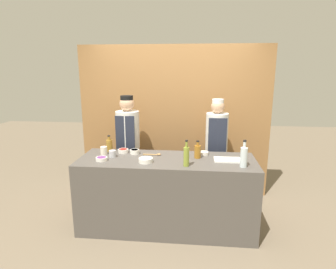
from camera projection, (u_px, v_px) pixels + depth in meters
name	position (u px, v px, depth m)	size (l,w,h in m)	color
ground_plane	(167.00, 226.00, 3.73)	(14.00, 14.00, 0.00)	#756651
cabinet_wall	(174.00, 121.00, 4.57)	(3.02, 0.18, 2.40)	olive
counter	(167.00, 193.00, 3.62)	(2.22, 0.76, 0.93)	#514C47
sauce_bowl_red	(123.00, 151.00, 3.78)	(0.14, 0.14, 0.05)	white
sauce_bowl_purple	(102.00, 159.00, 3.45)	(0.14, 0.14, 0.04)	white
sauce_bowl_yellow	(135.00, 151.00, 3.72)	(0.12, 0.12, 0.06)	white
sauce_bowl_white	(204.00, 153.00, 3.68)	(0.12, 0.12, 0.04)	white
sauce_bowl_green	(146.00, 160.00, 3.38)	(0.17, 0.17, 0.05)	white
cutting_board	(228.00, 160.00, 3.45)	(0.35, 0.20, 0.02)	white
bottle_oil	(186.00, 156.00, 3.23)	(0.07, 0.07, 0.31)	olive
bottle_clear	(244.00, 157.00, 3.20)	(0.08, 0.08, 0.32)	silver
bottle_vinegar	(109.00, 145.00, 3.83)	(0.09, 0.09, 0.22)	olive
bottle_amber	(198.00, 151.00, 3.54)	(0.08, 0.08, 0.23)	#9E661E
cup_steel	(113.00, 154.00, 3.58)	(0.09, 0.09, 0.09)	#B7B7BC
cup_cream	(104.00, 151.00, 3.69)	(0.09, 0.09, 0.10)	silver
wooden_spoon	(154.00, 154.00, 3.66)	(0.24, 0.04, 0.02)	#B2844C
chef_left	(128.00, 145.00, 4.25)	(0.35, 0.35, 1.65)	#28282D
chef_right	(216.00, 149.00, 4.13)	(0.32, 0.32, 1.62)	#28282D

